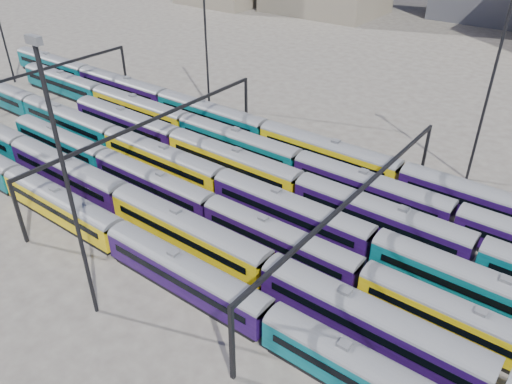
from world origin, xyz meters
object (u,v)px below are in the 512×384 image
Objects in this scene: rake_0 at (117,234)px; rake_1 at (188,229)px; rake_2 at (279,237)px; mast_2 at (67,184)px.

rake_1 is (5.50, 5.00, 0.19)m from rake_0.
rake_2 is (8.48, 5.00, -0.27)m from rake_1.
rake_0 is at bearing -137.72° from rake_1.
rake_0 is 14.27m from mast_2.
rake_0 is 1.24× the size of rake_2.
mast_2 reaches higher than rake_0.
rake_1 is at bearing -149.46° from rake_2.
rake_0 is 4.64× the size of mast_2.
rake_1 is at bearing 42.28° from rake_0.
mast_2 reaches higher than rake_1.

